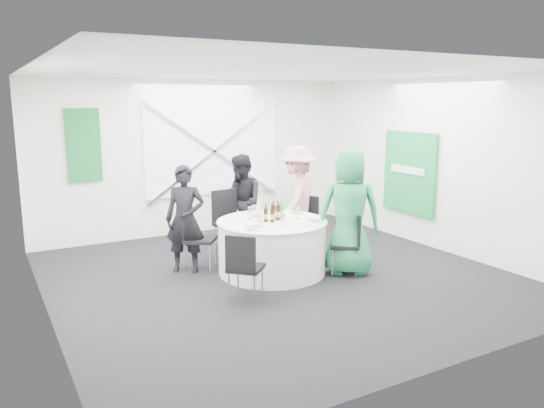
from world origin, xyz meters
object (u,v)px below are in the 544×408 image
chair_front_left (244,263)px  person_man_back_left (185,219)px  clear_water_bottle (259,214)px  banquet_table (272,247)px  chair_back (229,217)px  person_woman_pink (297,198)px  chair_back_left (194,233)px  person_man_back (241,203)px  person_woman_green (349,212)px  green_water_bottle (282,211)px  chair_front_right (350,239)px  chair_back_right (305,219)px

chair_front_left → person_man_back_left: person_man_back_left is taller
clear_water_bottle → banquet_table: bearing=-0.7°
chair_back → person_man_back_left: (-0.89, -0.47, 0.16)m
chair_back → person_woman_pink: (1.09, -0.30, 0.25)m
chair_back_left → person_woman_pink: bearing=-48.7°
person_man_back → person_woman_green: size_ratio=0.89×
clear_water_bottle → green_water_bottle: bearing=4.3°
person_man_back_left → banquet_table: bearing=0.0°
chair_back_left → chair_front_left: size_ratio=1.06×
chair_back_left → clear_water_bottle: size_ratio=3.05×
clear_water_bottle → person_woman_pink: bearing=35.9°
chair_front_right → clear_water_bottle: (-1.13, 0.61, 0.37)m
chair_back_right → person_man_back: size_ratio=0.57×
chair_back_left → person_woman_pink: size_ratio=0.54×
person_woman_green → clear_water_bottle: bearing=4.9°
person_woman_green → clear_water_bottle: size_ratio=5.90×
chair_back → chair_front_left: size_ratio=1.19×
chair_back_left → person_man_back_left: person_man_back_left is taller
person_man_back → clear_water_bottle: size_ratio=5.23×
chair_front_left → chair_back: bearing=-64.5°
person_man_back → green_water_bottle: (0.04, -1.22, 0.08)m
chair_front_right → green_water_bottle: bearing=-97.2°
chair_front_right → person_man_back_left: person_man_back_left is taller
chair_back → green_water_bottle: (0.33, -1.10, 0.26)m
chair_front_right → person_woman_green: person_woman_green is taller
person_man_back_left → clear_water_bottle: size_ratio=5.09×
chair_front_right → green_water_bottle: size_ratio=2.99×
person_man_back → green_water_bottle: person_man_back is taller
chair_back_left → green_water_bottle: bearing=-84.1°
clear_water_bottle → chair_front_left: bearing=-127.5°
chair_back_right → chair_front_left: chair_back_right is taller
chair_back_right → person_man_back_left: 2.07m
person_man_back → person_woman_pink: (0.80, -0.42, 0.07)m
chair_back → person_man_back: bearing=15.1°
person_woman_pink → chair_back_right: bearing=79.6°
person_woman_green → clear_water_bottle: 1.27m
banquet_table → green_water_bottle: green_water_bottle is taller
person_woman_pink → person_woman_green: size_ratio=0.96×
chair_back → chair_back_right: (1.16, -0.42, -0.09)m
banquet_table → person_woman_pink: person_woman_pink is taller
clear_water_bottle → chair_front_right: bearing=-28.4°
person_man_back_left → clear_water_bottle: bearing=-6.0°
chair_back_right → person_woman_pink: 0.36m
person_woman_green → green_water_bottle: size_ratio=6.10×
person_woman_pink → green_water_bottle: size_ratio=5.88×
chair_back_right → person_man_back: (-0.88, 0.54, 0.27)m
chair_back_left → person_man_back_left: bearing=131.6°
chair_front_right → person_woman_pink: bearing=-147.2°
chair_back_left → chair_front_left: 1.53m
banquet_table → person_woman_green: 1.20m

